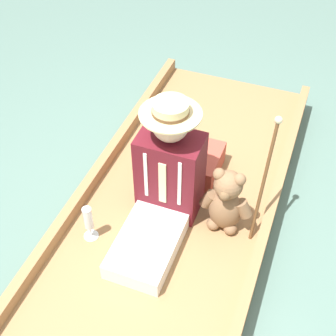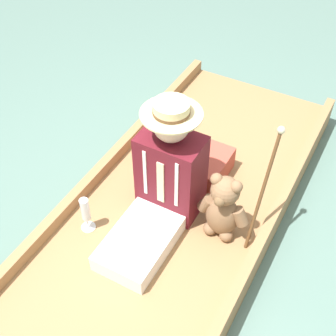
# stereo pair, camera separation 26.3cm
# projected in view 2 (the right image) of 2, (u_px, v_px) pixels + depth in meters

# --- Properties ---
(ground_plane) EXTENTS (16.00, 16.00, 0.00)m
(ground_plane) POSITION_uv_depth(u_px,v_px,m) (162.00, 241.00, 2.90)
(ground_plane) COLOR slate
(punt_boat) EXTENTS (1.19, 3.28, 0.24)m
(punt_boat) POSITION_uv_depth(u_px,v_px,m) (162.00, 233.00, 2.85)
(punt_boat) COLOR #997047
(punt_boat) RESTS_ON ground_plane
(seat_cushion) EXTENTS (0.49, 0.34, 0.16)m
(seat_cushion) POSITION_uv_depth(u_px,v_px,m) (191.00, 160.00, 3.08)
(seat_cushion) COLOR #B24738
(seat_cushion) RESTS_ON punt_boat
(seated_person) EXTENTS (0.37, 0.79, 0.79)m
(seated_person) POSITION_uv_depth(u_px,v_px,m) (164.00, 182.00, 2.65)
(seated_person) COLOR white
(seated_person) RESTS_ON punt_boat
(teddy_bear) EXTENTS (0.32, 0.18, 0.45)m
(teddy_bear) POSITION_uv_depth(u_px,v_px,m) (223.00, 208.00, 2.62)
(teddy_bear) COLOR #846042
(teddy_bear) RESTS_ON punt_boat
(wine_glass) EXTENTS (0.09, 0.09, 0.24)m
(wine_glass) POSITION_uv_depth(u_px,v_px,m) (86.00, 211.00, 2.69)
(wine_glass) COLOR silver
(wine_glass) RESTS_ON punt_boat
(walking_cane) EXTENTS (0.04, 0.31, 0.70)m
(walking_cane) POSITION_uv_depth(u_px,v_px,m) (266.00, 179.00, 2.50)
(walking_cane) COLOR brown
(walking_cane) RESTS_ON punt_boat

